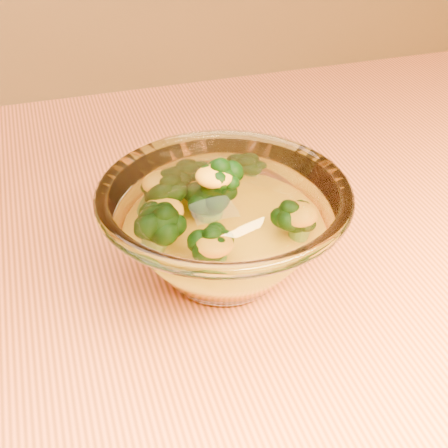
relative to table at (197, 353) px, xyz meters
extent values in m
cube|color=#DB6E41|center=(0.00, 0.00, 0.08)|extent=(1.20, 0.80, 0.04)
cylinder|color=brown|center=(0.54, 0.34, -0.30)|extent=(0.06, 0.06, 0.71)
ellipsoid|color=white|center=(0.03, -0.01, 0.11)|extent=(0.09, 0.09, 0.02)
torus|color=white|center=(0.03, -0.01, 0.18)|extent=(0.20, 0.20, 0.01)
ellipsoid|color=#FFB015|center=(0.03, -0.01, 0.13)|extent=(0.12, 0.12, 0.03)
camera|label=1|loc=(-0.10, -0.40, 0.45)|focal=50.00mm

